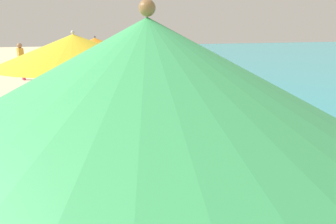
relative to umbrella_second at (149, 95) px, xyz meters
The scene contains 6 objects.
umbrella_second is the anchor object (origin of this frame).
umbrella_third 4.28m from the umbrella_second, 97.94° to the left, with size 2.55×2.55×2.59m.
lounger_third_shoreside 5.76m from the umbrella_second, 87.03° to the left, with size 1.29×0.84×0.56m.
umbrella_farthest 8.31m from the umbrella_second, 92.08° to the left, with size 1.83×1.83×2.32m.
lounger_farthest_shoreside 9.63m from the umbrella_second, 88.67° to the left, with size 1.60×0.87×0.59m.
person_walking_near 15.10m from the umbrella_second, 104.89° to the left, with size 0.36×0.42×1.75m.
Camera 1 is at (0.28, 3.33, 2.74)m, focal length 32.21 mm.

